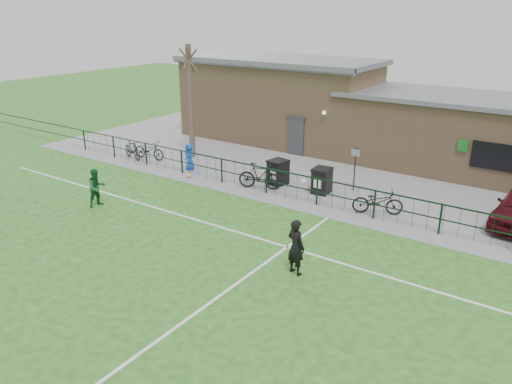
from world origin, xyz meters
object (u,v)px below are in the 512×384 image
Objects in this scene: sign_post at (355,169)px; spectator_child at (190,157)px; ball_ground at (189,176)px; bicycle_e at (378,202)px; bare_tree at (190,103)px; bicycle_b at (132,149)px; bicycle_c at (149,150)px; wheelie_bin_right at (322,182)px; outfield_player at (97,188)px; wheelie_bin_left at (278,173)px; bicycle_d at (260,176)px.

spectator_child is at bearing -167.15° from sign_post.
bicycle_e is at bearing 5.51° from ball_ground.
bare_tree is 9.75m from sign_post.
bicycle_c is (0.79, 0.48, -0.01)m from bicycle_b.
bicycle_c is 0.97× the size of bicycle_e.
sign_post reaches higher than bicycle_c.
wheelie_bin_right is 10.97m from bicycle_b.
wheelie_bin_right is at bearing 25.52° from spectator_child.
bicycle_e is (13.84, 0.18, 0.00)m from bicycle_b.
bicycle_e is at bearing -46.14° from sign_post.
wheelie_bin_right is 0.56× the size of bicycle_c.
bicycle_c is 1.20× the size of outfield_player.
sign_post is at bearing -87.90° from bicycle_c.
wheelie_bin_left is 2.21m from wheelie_bin_right.
wheelie_bin_right is at bearing 15.62° from ball_ground.
spectator_child reaches higher than ball_ground.
bicycle_e is at bearing 2.59° from wheelie_bin_left.
sign_post is (1.04, 1.10, 0.47)m from wheelie_bin_right.
outfield_player is (-4.76, -6.45, 0.24)m from wheelie_bin_left.
sign_post reaches higher than ball_ground.
outfield_player is at bearing -136.29° from sign_post.
bicycle_c is at bearing -165.68° from wheelie_bin_left.
bare_tree reaches higher than spectator_child.
outfield_player reaches higher than spectator_child.
spectator_child is at bearing 10.39° from outfield_player.
spectator_child is at bearing 66.54° from bicycle_d.
spectator_child is at bearing -99.82° from bicycle_c.
outfield_player is at bearing -115.44° from wheelie_bin_left.
wheelie_bin_right reaches higher than ball_ground.
bare_tree is 4.07m from bicycle_b.
bicycle_d is 1.01× the size of bicycle_e.
ball_ground is (0.80, -1.00, -0.58)m from spectator_child.
bicycle_b is at bearing 114.88° from bicycle_c.
sign_post reaches higher than wheelie_bin_left.
ball_ground is at bearing -82.89° from bicycle_b.
ball_ground is at bearing -146.94° from wheelie_bin_left.
wheelie_bin_left reaches higher than ball_ground.
wheelie_bin_left reaches higher than wheelie_bin_right.
bicycle_d is at bearing -29.42° from outfield_player.
bare_tree is 11.86m from bicycle_e.
wheelie_bin_left is at bearing -39.27° from bicycle_d.
sign_post is at bearing -0.09° from bare_tree.
wheelie_bin_left is 0.63× the size of bicycle_b.
bicycle_d is 5.49m from bicycle_e.
sign_post is at bearing -64.09° from bicycle_b.
bicycle_c is 7.58m from bicycle_d.
ball_ground is (0.70, 4.80, -0.68)m from outfield_player.
wheelie_bin_right reaches higher than bicycle_c.
bicycle_c is (-1.62, -1.68, -2.48)m from bare_tree.
bicycle_e is 1.45× the size of spectator_child.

